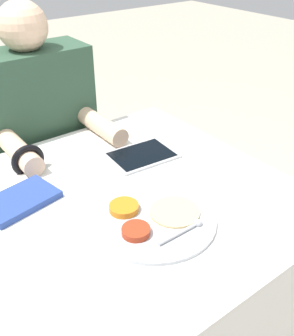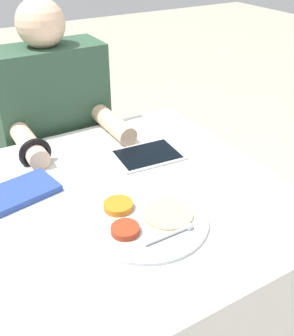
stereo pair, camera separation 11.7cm
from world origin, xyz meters
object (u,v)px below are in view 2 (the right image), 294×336
Objects in this scene: thali_tray at (145,219)px; red_notebook at (21,192)px; tablet_device at (148,155)px; person_diner at (59,159)px.

red_notebook is at bearing 130.86° from thali_tray.
red_notebook is (-0.25, 0.29, 0.00)m from thali_tray.
tablet_device is (0.18, 0.30, -0.00)m from thali_tray.
person_diner is at bearing 89.86° from thali_tray.
thali_tray reaches higher than tablet_device.
thali_tray is 1.41× the size of tablet_device.
red_notebook is 0.55m from person_diner.
thali_tray is at bearing -49.14° from red_notebook.
red_notebook is at bearing -119.82° from person_diner.
tablet_device is at bearing -67.61° from person_diner.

